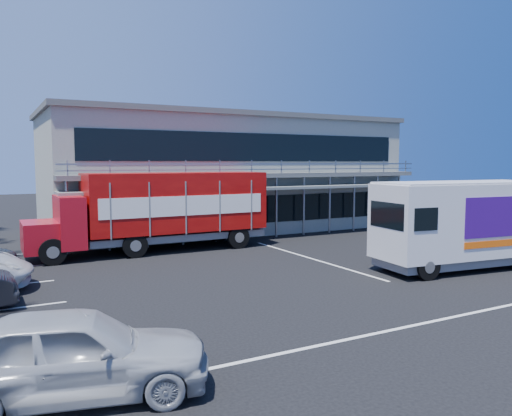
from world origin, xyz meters
name	(u,v)px	position (x,y,z in m)	size (l,w,h in m)	color
ground	(313,277)	(0.00, 0.00, 0.00)	(120.00, 120.00, 0.00)	black
building	(222,173)	(3.00, 14.94, 3.66)	(22.40, 12.00, 7.30)	gray
red_truck	(161,208)	(-3.34, 8.16, 2.11)	(11.39, 2.80, 3.83)	#A70D18
white_van	(461,223)	(6.12, -1.67, 1.89)	(7.54, 3.32, 3.56)	silver
parked_car_a	(73,353)	(-9.50, -6.00, 0.85)	(2.00, 4.97, 1.69)	#ACAFB3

